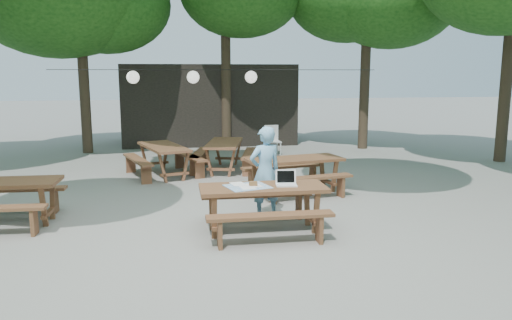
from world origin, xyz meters
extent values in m
plane|color=slate|center=(0.00, 0.00, 0.00)|extent=(80.00, 80.00, 0.00)
cube|color=black|center=(0.50, 10.50, 1.40)|extent=(6.00, 3.00, 2.80)
cube|color=#52371D|center=(0.65, -0.28, 0.72)|extent=(2.00, 0.80, 0.06)
cube|color=#52371D|center=(0.65, -0.93, 0.45)|extent=(1.90, 0.28, 0.05)
cube|color=#52371D|center=(0.65, 0.37, 0.45)|extent=(1.90, 0.28, 0.05)
cube|color=#52371D|center=(0.65, -0.28, 0.34)|extent=(1.70, 0.70, 0.69)
cube|color=#52371D|center=(-3.66, 1.44, 0.45)|extent=(1.91, 0.32, 0.05)
cube|color=#52371D|center=(1.76, 2.20, 0.72)|extent=(2.11, 1.16, 0.06)
cube|color=#52371D|center=(1.88, 1.56, 0.45)|extent=(1.92, 0.63, 0.05)
cube|color=#52371D|center=(1.64, 2.84, 0.45)|extent=(1.92, 0.63, 0.05)
cube|color=#52371D|center=(1.76, 2.20, 0.34)|extent=(1.80, 1.01, 0.69)
cube|color=#52371D|center=(-1.01, 4.47, 0.72)|extent=(1.38, 2.15, 0.06)
cube|color=#52371D|center=(-0.40, 4.67, 0.45)|extent=(0.86, 1.89, 0.05)
cube|color=#52371D|center=(-1.63, 4.27, 0.45)|extent=(0.86, 1.89, 0.05)
cube|color=#52371D|center=(-1.01, 4.47, 0.34)|extent=(1.19, 1.83, 0.69)
cube|color=#52371D|center=(0.53, 4.90, 0.72)|extent=(1.21, 2.12, 0.06)
cube|color=#52371D|center=(1.16, 4.76, 0.45)|extent=(0.68, 1.92, 0.05)
cube|color=#52371D|center=(-0.11, 5.04, 0.45)|extent=(0.68, 1.92, 0.05)
cube|color=#52371D|center=(0.53, 4.90, 0.34)|extent=(1.05, 1.81, 0.69)
imported|color=#7EBDE7|center=(0.83, 0.55, 0.81)|extent=(0.67, 0.54, 1.61)
cube|color=silver|center=(2.27, 7.22, 0.40)|extent=(0.48, 0.48, 0.04)
cube|color=silver|center=(2.26, 7.42, 0.66)|extent=(0.44, 0.08, 0.48)
cube|color=silver|center=(2.27, 7.22, 0.19)|extent=(0.46, 0.46, 0.38)
cube|color=white|center=(1.02, -0.31, 0.76)|extent=(0.35, 0.26, 0.02)
cube|color=white|center=(1.03, -0.19, 0.88)|extent=(0.33, 0.09, 0.23)
cube|color=black|center=(1.03, -0.20, 0.88)|extent=(0.28, 0.07, 0.19)
cube|color=teal|center=(0.40, -0.28, 0.75)|extent=(0.78, 0.71, 0.01)
cube|color=white|center=(0.38, -0.35, 0.76)|extent=(0.25, 0.33, 0.00)
cube|color=white|center=(0.51, -0.24, 0.76)|extent=(0.27, 0.33, 0.00)
cube|color=white|center=(0.27, -0.12, 0.76)|extent=(0.27, 0.33, 0.00)
cube|color=brown|center=(0.49, -0.26, 0.80)|extent=(0.14, 0.10, 0.06)
cylinder|color=black|center=(0.50, 6.00, 2.60)|extent=(9.00, 0.02, 0.02)
sphere|color=white|center=(-1.80, 6.00, 2.40)|extent=(0.34, 0.34, 0.34)
sphere|color=white|center=(-0.20, 6.00, 2.40)|extent=(0.34, 0.34, 0.34)
sphere|color=white|center=(1.40, 6.00, 2.40)|extent=(0.34, 0.34, 0.34)
cylinder|color=#2D2319|center=(-3.50, 8.50, 2.35)|extent=(0.32, 0.32, 4.71)
cylinder|color=#2D2319|center=(1.00, 9.00, 2.54)|extent=(0.32, 0.32, 5.08)
cylinder|color=#2D2319|center=(5.50, 8.00, 2.55)|extent=(0.32, 0.32, 5.10)
cylinder|color=#2D2319|center=(8.50, 5.00, 2.59)|extent=(0.32, 0.32, 5.19)
camera|label=1|loc=(-0.68, -7.88, 2.53)|focal=35.00mm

